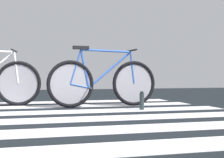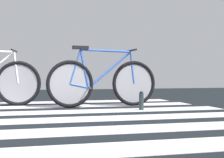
# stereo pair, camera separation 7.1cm
# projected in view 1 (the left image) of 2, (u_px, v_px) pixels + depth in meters

# --- Properties ---
(ground) EXTENTS (18.00, 14.00, 0.02)m
(ground) POSITION_uv_depth(u_px,v_px,m) (35.00, 120.00, 3.69)
(ground) COLOR black
(crosswalk_markings) EXTENTS (5.38, 4.26, 0.00)m
(crosswalk_markings) POSITION_uv_depth(u_px,v_px,m) (35.00, 116.00, 3.94)
(crosswalk_markings) COLOR silver
(crosswalk_markings) RESTS_ON ground
(bicycle_1_of_2) EXTENTS (1.74, 0.52, 0.93)m
(bicycle_1_of_2) POSITION_uv_depth(u_px,v_px,m) (103.00, 82.00, 5.10)
(bicycle_1_of_2) COLOR black
(bicycle_1_of_2) RESTS_ON ground
(water_bottle) EXTENTS (0.07, 0.07, 0.26)m
(water_bottle) POSITION_uv_depth(u_px,v_px,m) (142.00, 101.00, 4.65)
(water_bottle) COLOR #222B2D
(water_bottle) RESTS_ON ground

